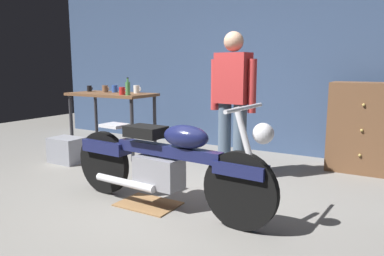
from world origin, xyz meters
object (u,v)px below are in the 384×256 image
at_px(motorcycle, 164,161).
at_px(mug_white_ceramic, 137,89).
at_px(mug_blue_enamel, 115,89).
at_px(storage_bin, 67,150).
at_px(mug_brown_stoneware, 105,89).
at_px(mug_black_matte, 90,89).
at_px(wooden_dresser, 364,128).
at_px(bottle, 128,88).
at_px(person_standing, 233,99).
at_px(mug_red_diner, 122,91).

relative_size(motorcycle, mug_white_ceramic, 17.37).
bearing_deg(mug_blue_enamel, storage_bin, -96.80).
relative_size(mug_blue_enamel, mug_white_ceramic, 0.97).
bearing_deg(mug_blue_enamel, mug_brown_stoneware, -155.31).
distance_m(storage_bin, mug_black_matte, 1.18).
xyz_separation_m(wooden_dresser, mug_black_matte, (-3.86, -0.73, 0.40)).
relative_size(storage_bin, mug_blue_enamel, 3.59).
relative_size(storage_bin, bottle, 1.83).
bearing_deg(person_standing, mug_black_matte, -1.90).
height_order(wooden_dresser, mug_blue_enamel, wooden_dresser).
bearing_deg(wooden_dresser, mug_brown_stoneware, -168.24).
bearing_deg(wooden_dresser, motorcycle, -121.99).
xyz_separation_m(motorcycle, mug_brown_stoneware, (-2.12, 1.52, 0.50)).
bearing_deg(bottle, mug_brown_stoneware, 157.91).
xyz_separation_m(mug_blue_enamel, mug_white_ceramic, (0.39, 0.03, 0.00)).
xyz_separation_m(person_standing, wooden_dresser, (1.27, 1.09, -0.38)).
distance_m(mug_brown_stoneware, mug_black_matte, 0.33).
bearing_deg(mug_black_matte, bottle, -15.20).
distance_m(storage_bin, mug_blue_enamel, 1.18).
bearing_deg(mug_red_diner, mug_white_ceramic, 93.14).
height_order(mug_blue_enamel, mug_black_matte, mug_blue_enamel).
distance_m(motorcycle, mug_white_ceramic, 2.32).
bearing_deg(mug_white_ceramic, mug_red_diner, -86.86).
distance_m(person_standing, mug_blue_enamel, 2.17).
relative_size(mug_blue_enamel, mug_red_diner, 1.06).
relative_size(motorcycle, mug_brown_stoneware, 17.85).
bearing_deg(storage_bin, mug_red_diner, 47.74).
relative_size(person_standing, mug_red_diner, 14.46).
distance_m(person_standing, mug_brown_stoneware, 2.29).
bearing_deg(motorcycle, storage_bin, 165.08).
height_order(storage_bin, mug_white_ceramic, mug_white_ceramic).
distance_m(storage_bin, mug_red_diner, 1.10).
bearing_deg(mug_white_ceramic, storage_bin, -118.73).
height_order(motorcycle, mug_black_matte, motorcycle).
bearing_deg(wooden_dresser, mug_red_diner, -161.78).
bearing_deg(mug_brown_stoneware, mug_red_diner, -24.29).
bearing_deg(mug_blue_enamel, mug_red_diner, -36.86).
xyz_separation_m(mug_red_diner, bottle, (0.12, -0.02, 0.04)).
distance_m(motorcycle, storage_bin, 2.22).
height_order(mug_blue_enamel, mug_brown_stoneware, mug_blue_enamel).
bearing_deg(mug_red_diner, mug_blue_enamel, 143.14).
xyz_separation_m(mug_blue_enamel, mug_black_matte, (-0.46, -0.06, -0.01)).
xyz_separation_m(mug_blue_enamel, mug_brown_stoneware, (-0.13, -0.06, -0.00)).
relative_size(person_standing, storage_bin, 3.80).
bearing_deg(storage_bin, person_standing, 11.64).
xyz_separation_m(mug_blue_enamel, mug_red_diner, (0.41, -0.31, -0.00)).
distance_m(wooden_dresser, storage_bin, 3.85).
relative_size(mug_red_diner, mug_white_ceramic, 0.92).
xyz_separation_m(storage_bin, mug_brown_stoneware, (-0.03, 0.82, 0.78)).
relative_size(person_standing, bottle, 6.93).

